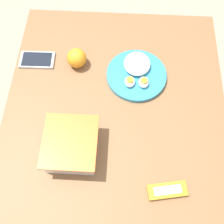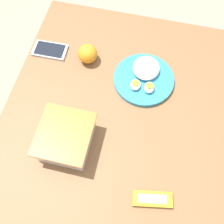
# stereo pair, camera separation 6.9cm
# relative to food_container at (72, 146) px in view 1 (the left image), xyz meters

# --- Properties ---
(ground_plane) EXTENTS (10.00, 10.00, 0.00)m
(ground_plane) POSITION_rel_food_container_xyz_m (0.15, -0.14, -0.78)
(ground_plane) COLOR gray
(table) EXTENTS (0.98, 0.82, 0.74)m
(table) POSITION_rel_food_container_xyz_m (0.15, -0.14, -0.17)
(table) COLOR brown
(table) RESTS_ON ground_plane
(food_container) EXTENTS (0.19, 0.17, 0.09)m
(food_container) POSITION_rel_food_container_xyz_m (0.00, 0.00, 0.00)
(food_container) COLOR white
(food_container) RESTS_ON table
(orange_fruit) EXTENTS (0.08, 0.08, 0.08)m
(orange_fruit) POSITION_rel_food_container_xyz_m (0.36, 0.02, -0.00)
(orange_fruit) COLOR orange
(orange_fruit) RESTS_ON table
(rice_plate) EXTENTS (0.23, 0.23, 0.05)m
(rice_plate) POSITION_rel_food_container_xyz_m (0.32, -0.21, -0.02)
(rice_plate) COLOR teal
(rice_plate) RESTS_ON table
(candy_bar) EXTENTS (0.07, 0.13, 0.02)m
(candy_bar) POSITION_rel_food_container_xyz_m (-0.12, -0.32, -0.03)
(candy_bar) COLOR orange
(candy_bar) RESTS_ON table
(cell_phone) EXTENTS (0.08, 0.14, 0.01)m
(cell_phone) POSITION_rel_food_container_xyz_m (0.36, 0.19, -0.03)
(cell_phone) COLOR #ADADB2
(cell_phone) RESTS_ON table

